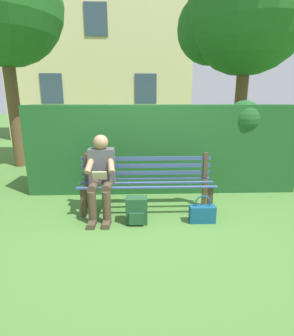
{
  "coord_description": "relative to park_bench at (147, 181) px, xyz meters",
  "views": [
    {
      "loc": [
        0.13,
        3.75,
        1.69
      ],
      "look_at": [
        0.0,
        0.1,
        0.72
      ],
      "focal_mm": 27.6,
      "sensor_mm": 36.0,
      "label": 1
    }
  ],
  "objects": [
    {
      "name": "hedge_backdrop",
      "position": [
        -0.36,
        -1.01,
        0.37
      ],
      "size": [
        4.92,
        0.78,
        1.69
      ],
      "color": "#1E5123",
      "rests_on": "ground"
    },
    {
      "name": "building_facade",
      "position": [
        1.73,
        -8.81,
        3.34
      ],
      "size": [
        7.75,
        2.85,
        7.62
      ],
      "color": "beige",
      "rests_on": "ground"
    },
    {
      "name": "handbag",
      "position": [
        -0.77,
        0.49,
        -0.33
      ],
      "size": [
        0.36,
        0.15,
        0.4
      ],
      "color": "navy",
      "rests_on": "ground"
    },
    {
      "name": "tree",
      "position": [
        -2.31,
        -2.78,
        3.13
      ],
      "size": [
        3.0,
        2.86,
        5.1
      ],
      "color": "brown",
      "rests_on": "ground"
    },
    {
      "name": "park_bench",
      "position": [
        0.0,
        0.0,
        0.0
      ],
      "size": [
        2.05,
        0.49,
        0.88
      ],
      "color": "#4C3828",
      "rests_on": "ground"
    },
    {
      "name": "person_seated",
      "position": [
        0.67,
        0.18,
        0.18
      ],
      "size": [
        0.44,
        0.73,
        1.2
      ],
      "color": "#4C4C51",
      "rests_on": "ground"
    },
    {
      "name": "ground",
      "position": [
        0.0,
        0.08,
        -0.47
      ],
      "size": [
        60.0,
        60.0,
        0.0
      ],
      "primitive_type": "plane",
      "color": "#477533"
    },
    {
      "name": "backpack",
      "position": [
        0.16,
        0.48,
        -0.28
      ],
      "size": [
        0.3,
        0.27,
        0.38
      ],
      "color": "#1E4728",
      "rests_on": "ground"
    }
  ]
}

